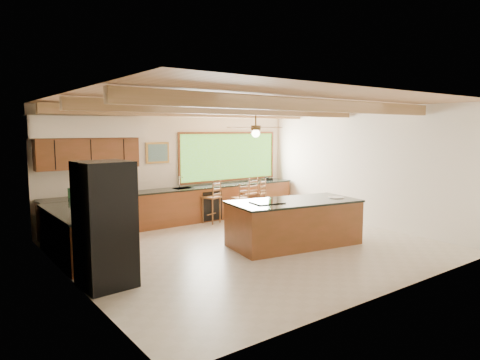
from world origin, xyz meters
TOP-DOWN VIEW (x-y plane):
  - ground at (0.00, 0.00)m, footprint 7.20×7.20m
  - room_shell at (-0.17, 0.65)m, footprint 7.27×6.54m
  - counter_run at (-0.82, 2.52)m, footprint 7.12×3.10m
  - island at (0.83, -0.40)m, footprint 2.91×1.74m
  - refrigerator at (-3.22, -0.44)m, footprint 0.82×0.80m
  - bar_stool_a at (0.58, 2.39)m, footprint 0.52×0.52m
  - bar_stool_b at (1.35, 2.18)m, footprint 0.39×0.39m
  - bar_stool_c at (2.14, 2.39)m, footprint 0.50×0.50m
  - bar_stool_d at (1.84, 2.39)m, footprint 0.44×0.44m

SIDE VIEW (x-z plane):
  - ground at x=0.00m, z-range 0.00..0.00m
  - counter_run at x=-0.82m, z-range -0.15..1.08m
  - island at x=0.83m, z-range -0.01..0.96m
  - bar_stool_b at x=1.35m, z-range 0.09..1.12m
  - bar_stool_c at x=2.14m, z-range 0.10..1.17m
  - bar_stool_d at x=1.84m, z-range 0.10..1.23m
  - bar_stool_a at x=0.58m, z-range 0.11..1.24m
  - refrigerator at x=-3.22m, z-range 0.00..1.96m
  - room_shell at x=-0.17m, z-range 0.70..3.72m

